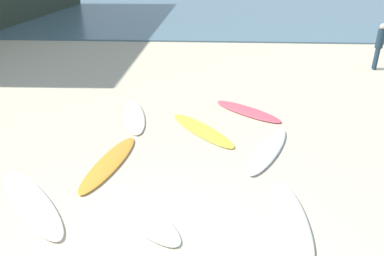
{
  "coord_description": "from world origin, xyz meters",
  "views": [
    {
      "loc": [
        0.63,
        -3.33,
        3.84
      ],
      "look_at": [
        0.2,
        4.14,
        0.3
      ],
      "focal_mm": 33.16,
      "sensor_mm": 36.0,
      "label": 1
    }
  ],
  "objects_px": {
    "surfboard_1": "(134,116)",
    "surfboard_2": "(290,220)",
    "surfboard_0": "(268,150)",
    "surfboard_5": "(31,202)",
    "surfboard_6": "(247,111)",
    "beachgoer_near": "(379,44)",
    "surfboard_8": "(138,212)",
    "surfboard_4": "(109,163)",
    "surfboard_3": "(202,130)"
  },
  "relations": [
    {
      "from": "surfboard_1",
      "to": "surfboard_2",
      "type": "distance_m",
      "value": 5.3
    },
    {
      "from": "surfboard_0",
      "to": "surfboard_5",
      "type": "distance_m",
      "value": 4.87
    },
    {
      "from": "surfboard_6",
      "to": "beachgoer_near",
      "type": "relative_size",
      "value": 1.26
    },
    {
      "from": "surfboard_0",
      "to": "surfboard_6",
      "type": "height_order",
      "value": "surfboard_0"
    },
    {
      "from": "surfboard_8",
      "to": "beachgoer_near",
      "type": "distance_m",
      "value": 11.92
    },
    {
      "from": "surfboard_2",
      "to": "surfboard_8",
      "type": "bearing_deg",
      "value": -1.46
    },
    {
      "from": "surfboard_2",
      "to": "surfboard_1",
      "type": "bearing_deg",
      "value": -50.28
    },
    {
      "from": "surfboard_1",
      "to": "surfboard_4",
      "type": "height_order",
      "value": "surfboard_4"
    },
    {
      "from": "surfboard_1",
      "to": "surfboard_2",
      "type": "xyz_separation_m",
      "value": [
        3.4,
        -4.06,
        0.01
      ]
    },
    {
      "from": "surfboard_3",
      "to": "surfboard_5",
      "type": "bearing_deg",
      "value": -171.56
    },
    {
      "from": "surfboard_1",
      "to": "surfboard_5",
      "type": "xyz_separation_m",
      "value": [
        -1.02,
        -3.84,
        0.01
      ]
    },
    {
      "from": "beachgoer_near",
      "to": "surfboard_1",
      "type": "bearing_deg",
      "value": -44.78
    },
    {
      "from": "surfboard_4",
      "to": "surfboard_3",
      "type": "bearing_deg",
      "value": -126.93
    },
    {
      "from": "surfboard_2",
      "to": "beachgoer_near",
      "type": "relative_size",
      "value": 1.28
    },
    {
      "from": "surfboard_2",
      "to": "surfboard_8",
      "type": "xyz_separation_m",
      "value": [
        -2.5,
        0.06,
        -0.01
      ]
    },
    {
      "from": "surfboard_4",
      "to": "surfboard_6",
      "type": "xyz_separation_m",
      "value": [
        3.1,
        2.98,
        -0.0
      ]
    },
    {
      "from": "surfboard_6",
      "to": "surfboard_8",
      "type": "distance_m",
      "value": 5.04
    },
    {
      "from": "surfboard_8",
      "to": "surfboard_6",
      "type": "bearing_deg",
      "value": -161.22
    },
    {
      "from": "surfboard_3",
      "to": "surfboard_1",
      "type": "bearing_deg",
      "value": 119.51
    },
    {
      "from": "surfboard_0",
      "to": "surfboard_3",
      "type": "bearing_deg",
      "value": 171.93
    },
    {
      "from": "beachgoer_near",
      "to": "surfboard_6",
      "type": "bearing_deg",
      "value": -35.16
    },
    {
      "from": "surfboard_2",
      "to": "surfboard_8",
      "type": "relative_size",
      "value": 1.05
    },
    {
      "from": "surfboard_6",
      "to": "beachgoer_near",
      "type": "bearing_deg",
      "value": 173.8
    },
    {
      "from": "surfboard_1",
      "to": "surfboard_8",
      "type": "bearing_deg",
      "value": 87.34
    },
    {
      "from": "surfboard_5",
      "to": "surfboard_8",
      "type": "distance_m",
      "value": 1.92
    },
    {
      "from": "surfboard_4",
      "to": "surfboard_5",
      "type": "relative_size",
      "value": 0.93
    },
    {
      "from": "surfboard_1",
      "to": "beachgoer_near",
      "type": "bearing_deg",
      "value": -163.46
    },
    {
      "from": "surfboard_2",
      "to": "surfboard_4",
      "type": "xyz_separation_m",
      "value": [
        -3.41,
        1.61,
        -0.01
      ]
    },
    {
      "from": "surfboard_8",
      "to": "surfboard_3",
      "type": "bearing_deg",
      "value": -151.95
    },
    {
      "from": "surfboard_3",
      "to": "beachgoer_near",
      "type": "relative_size",
      "value": 1.37
    },
    {
      "from": "surfboard_4",
      "to": "surfboard_1",
      "type": "bearing_deg",
      "value": -79.35
    },
    {
      "from": "surfboard_0",
      "to": "surfboard_4",
      "type": "bearing_deg",
      "value": -143.19
    },
    {
      "from": "surfboard_5",
      "to": "surfboard_8",
      "type": "xyz_separation_m",
      "value": [
        1.91,
        -0.17,
        -0.0
      ]
    },
    {
      "from": "surfboard_1",
      "to": "beachgoer_near",
      "type": "xyz_separation_m",
      "value": [
        8.4,
        5.21,
        0.93
      ]
    },
    {
      "from": "surfboard_6",
      "to": "surfboard_4",
      "type": "bearing_deg",
      "value": -3.76
    },
    {
      "from": "surfboard_1",
      "to": "surfboard_6",
      "type": "bearing_deg",
      "value": 174.43
    },
    {
      "from": "surfboard_4",
      "to": "surfboard_5",
      "type": "bearing_deg",
      "value": 64.8
    },
    {
      "from": "surfboard_1",
      "to": "beachgoer_near",
      "type": "distance_m",
      "value": 9.93
    },
    {
      "from": "beachgoer_near",
      "to": "surfboard_5",
      "type": "bearing_deg",
      "value": -32.73
    },
    {
      "from": "surfboard_2",
      "to": "surfboard_5",
      "type": "height_order",
      "value": "surfboard_2"
    },
    {
      "from": "surfboard_0",
      "to": "surfboard_3",
      "type": "distance_m",
      "value": 1.78
    },
    {
      "from": "surfboard_3",
      "to": "surfboard_8",
      "type": "height_order",
      "value": "surfboard_8"
    },
    {
      "from": "surfboard_6",
      "to": "beachgoer_near",
      "type": "height_order",
      "value": "beachgoer_near"
    },
    {
      "from": "surfboard_0",
      "to": "surfboard_3",
      "type": "height_order",
      "value": "surfboard_0"
    },
    {
      "from": "surfboard_5",
      "to": "beachgoer_near",
      "type": "xyz_separation_m",
      "value": [
        9.42,
        9.04,
        0.93
      ]
    },
    {
      "from": "surfboard_3",
      "to": "surfboard_4",
      "type": "xyz_separation_m",
      "value": [
        -1.87,
        -1.7,
        0.01
      ]
    },
    {
      "from": "surfboard_3",
      "to": "surfboard_4",
      "type": "distance_m",
      "value": 2.53
    },
    {
      "from": "surfboard_5",
      "to": "surfboard_1",
      "type": "bearing_deg",
      "value": 31.37
    },
    {
      "from": "surfboard_2",
      "to": "surfboard_4",
      "type": "distance_m",
      "value": 3.77
    },
    {
      "from": "surfboard_5",
      "to": "surfboard_6",
      "type": "distance_m",
      "value": 6.0
    }
  ]
}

